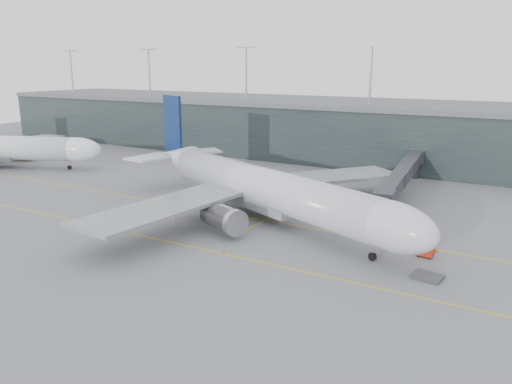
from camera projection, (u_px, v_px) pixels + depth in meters
The scene contains 17 objects.
ground at pixel (251, 210), 87.45m from camera, with size 320.00×320.00×0.00m, color slate.
taxiline_a at pixel (239, 215), 84.09m from camera, with size 160.00×0.25×0.02m, color gold.
taxiline_b at pixel (180, 244), 70.68m from camera, with size 160.00×0.25×0.02m, color gold.
taxiline_lead_main at pixel (322, 189), 101.78m from camera, with size 0.25×60.00×0.02m, color gold.
taxiline_lead_adj at pixel (59, 155), 140.64m from camera, with size 0.25×60.00×0.02m, color gold.
terminal at pixel (361, 130), 134.17m from camera, with size 240.00×36.00×29.00m.
main_aircraft at pixel (263, 188), 81.12m from camera, with size 63.78×58.88×18.67m.
jet_bridge at pixel (408, 173), 95.09m from camera, with size 7.54×43.93×6.24m.
gse_cart at pixel (425, 251), 65.91m from camera, with size 2.21×1.49×1.45m.
baggage_dolly at pixel (427, 276), 59.42m from camera, with size 3.44×2.75×0.34m, color #37373C.
uld_a at pixel (248, 189), 98.35m from camera, with size 2.15×1.83×1.76m.
uld_b at pixel (279, 189), 98.32m from camera, with size 2.22×1.89×1.81m.
uld_c at pixel (275, 189), 97.45m from camera, with size 2.81×2.57×2.07m.
cone_nose at pixel (436, 250), 67.60m from camera, with size 0.45×0.45×0.71m, color orange.
cone_wing_stbd at pixel (224, 251), 67.21m from camera, with size 0.39×0.39×0.62m, color #D2510B.
cone_wing_port at pixel (331, 200), 92.44m from camera, with size 0.43×0.43×0.68m, color orange.
cone_tail at pixel (176, 217), 82.07m from camera, with size 0.41×0.41×0.65m, color #F3540D.
Camera 1 is at (42.79, -72.23, 24.71)m, focal length 35.00 mm.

